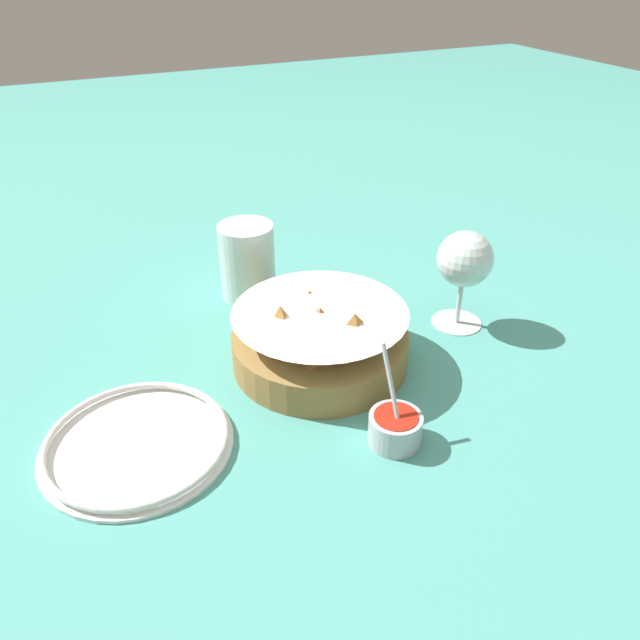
{
  "coord_description": "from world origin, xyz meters",
  "views": [
    {
      "loc": [
        -0.59,
        0.25,
        0.48
      ],
      "look_at": [
        0.01,
        -0.03,
        0.06
      ],
      "focal_mm": 35.0,
      "sensor_mm": 36.0,
      "label": 1
    }
  ],
  "objects_px": {
    "beer_mug": "(247,263)",
    "food_basket": "(319,340)",
    "sauce_cup": "(395,427)",
    "wine_glass": "(465,262)",
    "side_plate": "(137,442)"
  },
  "relations": [
    {
      "from": "wine_glass",
      "to": "beer_mug",
      "type": "distance_m",
      "value": 0.32
    },
    {
      "from": "food_basket",
      "to": "side_plate",
      "type": "height_order",
      "value": "food_basket"
    },
    {
      "from": "sauce_cup",
      "to": "wine_glass",
      "type": "relative_size",
      "value": 0.78
    },
    {
      "from": "food_basket",
      "to": "side_plate",
      "type": "xyz_separation_m",
      "value": [
        -0.06,
        0.24,
        -0.03
      ]
    },
    {
      "from": "sauce_cup",
      "to": "side_plate",
      "type": "bearing_deg",
      "value": 67.02
    },
    {
      "from": "beer_mug",
      "to": "side_plate",
      "type": "relative_size",
      "value": 0.61
    },
    {
      "from": "food_basket",
      "to": "sauce_cup",
      "type": "relative_size",
      "value": 2.05
    },
    {
      "from": "food_basket",
      "to": "wine_glass",
      "type": "distance_m",
      "value": 0.23
    },
    {
      "from": "beer_mug",
      "to": "food_basket",
      "type": "bearing_deg",
      "value": -173.84
    },
    {
      "from": "beer_mug",
      "to": "side_plate",
      "type": "bearing_deg",
      "value": 140.08
    },
    {
      "from": "wine_glass",
      "to": "sauce_cup",
      "type": "bearing_deg",
      "value": 129.83
    },
    {
      "from": "sauce_cup",
      "to": "food_basket",
      "type": "bearing_deg",
      "value": 4.35
    },
    {
      "from": "food_basket",
      "to": "sauce_cup",
      "type": "xyz_separation_m",
      "value": [
        -0.17,
        -0.01,
        -0.02
      ]
    },
    {
      "from": "food_basket",
      "to": "wine_glass",
      "type": "xyz_separation_m",
      "value": [
        0.0,
        -0.22,
        0.06
      ]
    },
    {
      "from": "sauce_cup",
      "to": "wine_glass",
      "type": "xyz_separation_m",
      "value": [
        0.17,
        -0.21,
        0.08
      ]
    }
  ]
}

